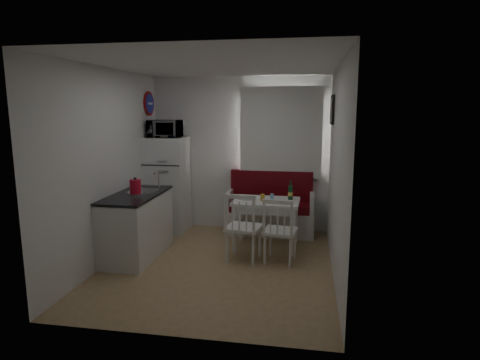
# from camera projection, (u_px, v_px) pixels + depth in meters

# --- Properties ---
(floor) EXTENTS (3.00, 3.50, 0.02)m
(floor) POSITION_uv_depth(u_px,v_px,m) (218.00, 265.00, 5.38)
(floor) COLOR #9D7E53
(floor) RESTS_ON ground
(ceiling) EXTENTS (3.00, 3.50, 0.02)m
(ceiling) POSITION_uv_depth(u_px,v_px,m) (216.00, 65.00, 4.92)
(ceiling) COLOR white
(ceiling) RESTS_ON wall_back
(wall_back) EXTENTS (3.00, 0.02, 2.60)m
(wall_back) POSITION_uv_depth(u_px,v_px,m) (240.00, 154.00, 6.85)
(wall_back) COLOR white
(wall_back) RESTS_ON floor
(wall_front) EXTENTS (3.00, 0.02, 2.60)m
(wall_front) POSITION_uv_depth(u_px,v_px,m) (172.00, 199.00, 3.45)
(wall_front) COLOR white
(wall_front) RESTS_ON floor
(wall_left) EXTENTS (0.02, 3.50, 2.60)m
(wall_left) POSITION_uv_depth(u_px,v_px,m) (109.00, 166.00, 5.39)
(wall_left) COLOR white
(wall_left) RESTS_ON floor
(wall_right) EXTENTS (0.02, 3.50, 2.60)m
(wall_right) POSITION_uv_depth(u_px,v_px,m) (337.00, 172.00, 4.91)
(wall_right) COLOR white
(wall_right) RESTS_ON floor
(window) EXTENTS (1.22, 0.06, 1.47)m
(window) POSITION_uv_depth(u_px,v_px,m) (281.00, 136.00, 6.65)
(window) COLOR white
(window) RESTS_ON wall_back
(curtain) EXTENTS (1.35, 0.02, 1.50)m
(curtain) POSITION_uv_depth(u_px,v_px,m) (281.00, 133.00, 6.57)
(curtain) COLOR white
(curtain) RESTS_ON wall_back
(kitchen_counter) EXTENTS (0.62, 1.32, 1.16)m
(kitchen_counter) POSITION_uv_depth(u_px,v_px,m) (137.00, 225.00, 5.64)
(kitchen_counter) COLOR white
(kitchen_counter) RESTS_ON floor
(wall_sign) EXTENTS (0.03, 0.40, 0.40)m
(wall_sign) POSITION_uv_depth(u_px,v_px,m) (150.00, 104.00, 6.65)
(wall_sign) COLOR #19249B
(wall_sign) RESTS_ON wall_left
(picture_frame) EXTENTS (0.04, 0.52, 0.42)m
(picture_frame) POSITION_uv_depth(u_px,v_px,m) (332.00, 110.00, 5.85)
(picture_frame) COLOR black
(picture_frame) RESTS_ON wall_right
(bench) EXTENTS (1.45, 0.56, 1.04)m
(bench) POSITION_uv_depth(u_px,v_px,m) (270.00, 213.00, 6.70)
(bench) COLOR white
(bench) RESTS_ON floor
(dining_table) EXTENTS (0.99, 0.71, 0.73)m
(dining_table) POSITION_uv_depth(u_px,v_px,m) (266.00, 205.00, 5.96)
(dining_table) COLOR white
(dining_table) RESTS_ON floor
(chair_left) EXTENTS (0.51, 0.49, 0.52)m
(chair_left) POSITION_uv_depth(u_px,v_px,m) (242.00, 220.00, 5.36)
(chair_left) COLOR white
(chair_left) RESTS_ON floor
(chair_right) EXTENTS (0.48, 0.46, 0.49)m
(chair_right) POSITION_uv_depth(u_px,v_px,m) (280.00, 224.00, 5.29)
(chair_right) COLOR white
(chair_right) RESTS_ON floor
(fridge) EXTENTS (0.64, 0.64, 1.60)m
(fridge) POSITION_uv_depth(u_px,v_px,m) (168.00, 184.00, 6.79)
(fridge) COLOR white
(fridge) RESTS_ON floor
(microwave) EXTENTS (0.51, 0.35, 0.28)m
(microwave) POSITION_uv_depth(u_px,v_px,m) (165.00, 129.00, 6.58)
(microwave) COLOR white
(microwave) RESTS_ON fridge
(kettle) EXTENTS (0.18, 0.18, 0.24)m
(kettle) POSITION_uv_depth(u_px,v_px,m) (135.00, 187.00, 5.43)
(kettle) COLOR red
(kettle) RESTS_ON kitchen_counter
(wine_bottle) EXTENTS (0.07, 0.07, 0.29)m
(wine_bottle) POSITION_uv_depth(u_px,v_px,m) (290.00, 190.00, 5.96)
(wine_bottle) COLOR #164523
(wine_bottle) RESTS_ON dining_table
(drinking_glass_orange) EXTENTS (0.06, 0.06, 0.10)m
(drinking_glass_orange) POSITION_uv_depth(u_px,v_px,m) (263.00, 197.00, 5.90)
(drinking_glass_orange) COLOR gold
(drinking_glass_orange) RESTS_ON dining_table
(drinking_glass_blue) EXTENTS (0.05, 0.05, 0.09)m
(drinking_glass_blue) POSITION_uv_depth(u_px,v_px,m) (272.00, 197.00, 5.98)
(drinking_glass_blue) COLOR #8CC2EE
(drinking_glass_blue) RESTS_ON dining_table
(plate) EXTENTS (0.25, 0.25, 0.02)m
(plate) POSITION_uv_depth(u_px,v_px,m) (247.00, 198.00, 6.02)
(plate) COLOR white
(plate) RESTS_ON dining_table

